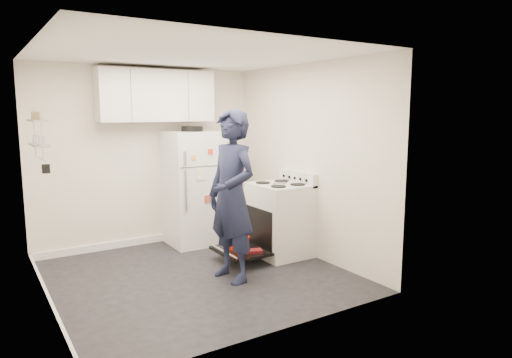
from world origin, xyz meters
TOP-DOWN VIEW (x-y plane):
  - room at (-0.03, 0.03)m, footprint 3.21×3.21m
  - electric_range at (1.26, 0.15)m, footprint 0.66×0.76m
  - open_oven_door at (0.68, 0.18)m, footprint 0.55×0.71m
  - refrigerator at (0.54, 1.25)m, footprint 0.72×0.74m
  - upper_cabinets at (0.10, 1.43)m, footprint 1.60×0.33m
  - wall_shelf_rack at (-1.52, 0.49)m, footprint 0.14×0.60m
  - person at (0.30, -0.30)m, footprint 0.56×0.76m

SIDE VIEW (x-z plane):
  - open_oven_door at x=0.68m, z-range 0.08..0.30m
  - electric_range at x=1.26m, z-range -0.08..1.02m
  - refrigerator at x=0.54m, z-range -0.03..1.65m
  - person at x=0.30m, z-range 0.00..1.92m
  - room at x=-0.03m, z-range -0.05..2.46m
  - wall_shelf_rack at x=-1.52m, z-range 1.37..1.98m
  - upper_cabinets at x=0.10m, z-range 1.75..2.45m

